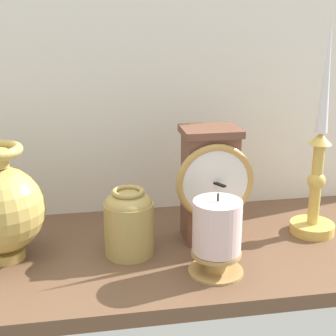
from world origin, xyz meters
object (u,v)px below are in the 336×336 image
brass_vase_jar (129,221)px  candlestick_tall_left (318,168)px  pillar_candle_front (217,235)px  brass_vase_bulbous (1,207)px  mantel_clock (210,183)px

brass_vase_jar → candlestick_tall_left: bearing=4.1°
candlestick_tall_left → pillar_candle_front: size_ratio=2.98×
brass_vase_bulbous → brass_vase_jar: 20.08cm
pillar_candle_front → brass_vase_bulbous: bearing=162.6°
mantel_clock → pillar_candle_front: mantel_clock is taller
brass_vase_bulbous → pillar_candle_front: 33.74cm
brass_vase_jar → pillar_candle_front: 14.90cm
brass_vase_jar → mantel_clock: bearing=11.4°
pillar_candle_front → brass_vase_jar: bearing=145.8°
candlestick_tall_left → brass_vase_jar: candlestick_tall_left is taller
mantel_clock → brass_vase_jar: bearing=-168.6°
brass_vase_jar → pillar_candle_front: (12.32, -8.38, 0.43)cm
candlestick_tall_left → brass_vase_bulbous: bearing=-179.3°
brass_vase_bulbous → pillar_candle_front: size_ratio=1.47×
mantel_clock → brass_vase_jar: size_ratio=1.77×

